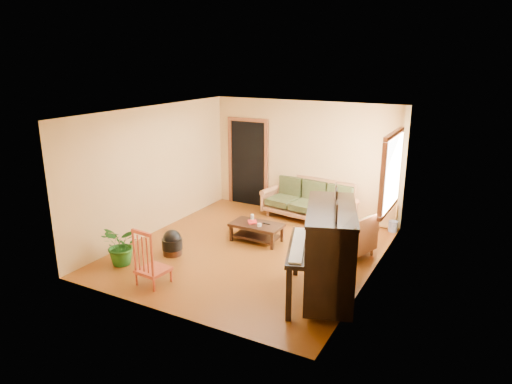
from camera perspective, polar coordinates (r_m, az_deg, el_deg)
The scene contains 16 objects.
floor at distance 8.70m, azimuth -0.60°, elevation -7.30°, with size 5.00×5.00×0.00m, color #592B0B.
doorway at distance 11.11m, azimuth -1.00°, elevation 3.57°, with size 1.08×0.16×2.05m, color black.
window at distance 8.66m, azimuth 16.59°, elevation 2.39°, with size 0.12×1.36×1.46m, color white.
sofa at distance 10.19m, azimuth 6.50°, elevation -1.08°, with size 2.10×0.88×0.90m, color brown.
coffee_table at distance 9.04m, azimuth 0.09°, elevation -5.08°, with size 1.01×0.55×0.37m, color black.
armchair at distance 8.53m, azimuth 11.75°, elevation -5.15°, with size 0.79×0.83×0.83m, color brown.
piano at distance 6.87m, azimuth 9.19°, elevation -7.68°, with size 0.96×1.63×1.44m, color black.
footstool at distance 8.60m, azimuth -10.41°, elevation -6.59°, with size 0.38×0.38×0.36m, color black.
red_chair at distance 7.48m, azimuth -12.82°, elevation -7.81°, with size 0.45×0.49×0.96m, color maroon.
leaning_frame at distance 10.08m, azimuth 15.97°, elevation -2.82°, with size 0.43×0.10×0.57m, color #C78C42.
ceramic_crock at distance 9.98m, azimuth 16.73°, elevation -4.12°, with size 0.18×0.18×0.23m, color #3750A5.
potted_plant at distance 8.32m, azimuth -16.41°, elevation -6.42°, with size 0.65×0.57×0.73m, color #1E5B1A.
book at distance 9.03m, azimuth -0.99°, elevation -3.79°, with size 0.17×0.23×0.02m, color #A01815.
candle at distance 9.19m, azimuth -0.49°, elevation -3.12°, with size 0.06×0.06×0.11m, color silver.
glass_jar at distance 8.84m, azimuth 0.43°, elevation -4.13°, with size 0.08×0.08×0.05m, color silver.
remote at distance 8.96m, azimuth 1.32°, elevation -3.98°, with size 0.16×0.04×0.02m, color black.
Camera 1 is at (3.85, -6.97, 3.51)m, focal length 32.00 mm.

